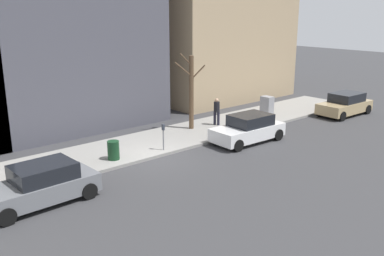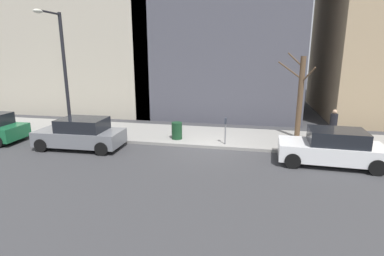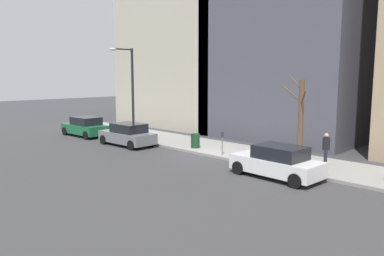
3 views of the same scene
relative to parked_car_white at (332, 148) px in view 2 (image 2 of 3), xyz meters
name	(u,v)px [view 2 (image 2 of 3)]	position (x,y,z in m)	size (l,w,h in m)	color
ground_plane	(209,149)	(1.09, 5.40, -0.74)	(120.00, 120.00, 0.00)	#38383A
sidewalk	(214,137)	(3.09, 5.40, -0.66)	(4.00, 36.00, 0.15)	gray
parked_car_white	(332,148)	(0.00, 0.00, 0.00)	(2.07, 4.27, 1.52)	white
parked_car_grey	(81,134)	(-0.12, 11.60, 0.00)	(2.04, 4.25, 1.52)	slate
parking_meter	(225,128)	(1.54, 4.63, 0.24)	(0.14, 0.10, 1.35)	slate
streetlamp	(61,65)	(1.37, 13.33, 3.28)	(1.97, 0.32, 6.50)	black
bare_tree	(300,96)	(3.68, 0.93, 1.67)	(0.76, 1.82, 4.51)	brown
trash_bin	(177,131)	(1.99, 7.25, -0.14)	(0.56, 0.56, 0.90)	#14381E
pedestrian_near_meter	(333,123)	(3.28, -0.77, 0.35)	(0.38, 0.36, 1.66)	#1E1E2D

